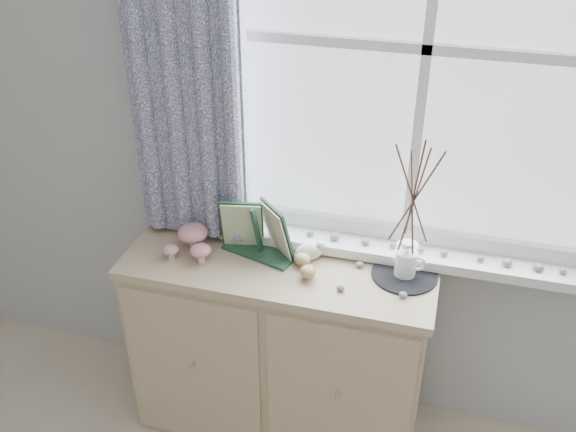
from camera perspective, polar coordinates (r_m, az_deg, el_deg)
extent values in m
cube|color=beige|center=(2.40, 4.22, 7.31)|extent=(4.00, 0.04, 2.60)
cube|color=white|center=(2.24, 12.33, 14.46)|extent=(1.30, 0.01, 1.40)
cube|color=white|center=(2.50, 10.21, -3.09)|extent=(1.45, 0.16, 0.04)
cube|color=black|center=(2.31, -9.36, 15.90)|extent=(0.44, 0.06, 1.61)
cube|color=tan|center=(2.73, -0.75, -11.79)|extent=(1.17, 0.43, 0.81)
cube|color=tan|center=(2.46, -0.81, -4.57)|extent=(1.20, 0.45, 0.03)
cube|color=tan|center=(2.66, -8.36, -13.67)|extent=(0.55, 0.01, 0.75)
cube|color=tan|center=(2.53, 4.44, -16.28)|extent=(0.55, 0.01, 0.75)
cylinder|color=beige|center=(2.53, -8.40, -2.26)|extent=(0.03, 0.03, 0.08)
ellipsoid|color=#9C050E|center=(2.51, -8.47, -1.49)|extent=(0.12, 0.12, 0.07)
cylinder|color=beige|center=(2.46, -7.72, -3.58)|extent=(0.03, 0.03, 0.05)
ellipsoid|color=#9C050E|center=(2.45, -7.77, -3.05)|extent=(0.08, 0.08, 0.05)
cylinder|color=beige|center=(2.50, -10.34, -3.37)|extent=(0.03, 0.03, 0.04)
ellipsoid|color=#9C050E|center=(2.49, -10.39, -2.97)|extent=(0.06, 0.06, 0.03)
ellipsoid|color=tan|center=(2.36, 1.79, -4.96)|extent=(0.06, 0.05, 0.08)
ellipsoid|color=tan|center=(2.42, 1.27, -3.86)|extent=(0.06, 0.05, 0.08)
cylinder|color=black|center=(2.42, 10.30, -5.15)|extent=(0.25, 0.25, 0.01)
cylinder|color=white|center=(2.39, 10.42, -4.14)|extent=(0.09, 0.09, 0.10)
cone|color=white|center=(2.36, 10.57, -2.87)|extent=(0.08, 0.08, 0.04)
cylinder|color=white|center=(2.35, 10.61, -2.52)|extent=(0.05, 0.05, 0.02)
torus|color=white|center=(2.39, 11.48, -4.20)|extent=(0.06, 0.02, 0.06)
ellipsoid|color=gray|center=(2.32, 4.71, -6.41)|extent=(0.03, 0.03, 0.02)
ellipsoid|color=gray|center=(2.44, 6.38, -4.31)|extent=(0.03, 0.03, 0.02)
ellipsoid|color=gray|center=(2.31, 10.19, -6.93)|extent=(0.03, 0.03, 0.02)
ellipsoid|color=gray|center=(2.49, 3.82, -3.38)|extent=(0.03, 0.03, 0.02)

